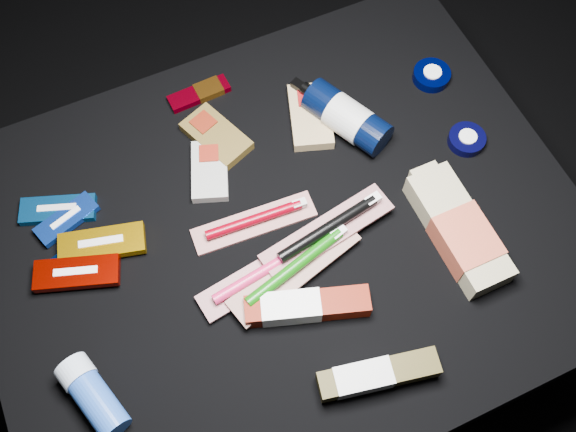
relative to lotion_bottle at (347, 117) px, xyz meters
name	(u,v)px	position (x,y,z in m)	size (l,w,h in m)	color
ground	(284,304)	(-0.19, -0.14, -0.43)	(3.00, 3.00, 0.00)	black
cloth_table	(283,272)	(-0.19, -0.14, -0.23)	(0.98, 0.78, 0.40)	black
luna_bar_0	(58,210)	(-0.51, 0.05, -0.02)	(0.13, 0.09, 0.02)	#0C4E90
luna_bar_1	(67,219)	(-0.50, 0.02, -0.02)	(0.11, 0.07, 0.01)	#133EB4
luna_bar_2	(74,258)	(-0.51, -0.05, -0.02)	(0.11, 0.07, 0.01)	black
luna_bar_3	(102,244)	(-0.46, -0.05, -0.02)	(0.15, 0.08, 0.02)	#BF8705
luna_bar_4	(77,273)	(-0.51, -0.08, -0.01)	(0.14, 0.09, 0.02)	#860800
clif_bar_0	(214,134)	(-0.22, 0.08, -0.02)	(0.11, 0.14, 0.02)	brown
clif_bar_1	(210,169)	(-0.25, 0.02, -0.02)	(0.10, 0.13, 0.02)	#A1A19B
clif_bar_2	(310,114)	(-0.05, 0.05, -0.02)	(0.11, 0.15, 0.02)	tan
power_bar	(202,92)	(-0.21, 0.17, -0.03)	(0.12, 0.04, 0.01)	maroon
lotion_bottle	(347,117)	(0.00, 0.00, 0.00)	(0.12, 0.20, 0.07)	black
cream_tin_upper	(432,75)	(0.19, 0.03, -0.02)	(0.07, 0.07, 0.02)	black
cream_tin_lower	(467,139)	(0.18, -0.12, -0.02)	(0.06, 0.06, 0.02)	black
bodywash_bottle	(459,231)	(0.07, -0.27, -0.01)	(0.08, 0.23, 0.05)	tan
deodorant_stick	(92,395)	(-0.55, -0.27, -0.01)	(0.08, 0.13, 0.05)	#2450AE
toothbrush_pack_0	(256,221)	(-0.22, -0.11, -0.02)	(0.21, 0.06, 0.02)	beige
toothbrush_pack_1	(263,273)	(-0.25, -0.20, -0.02)	(0.22, 0.08, 0.02)	beige
toothbrush_pack_2	(296,267)	(-0.20, -0.21, -0.01)	(0.24, 0.11, 0.03)	#B7AFAB
toothbrush_pack_3	(329,229)	(-0.12, -0.18, 0.00)	(0.24, 0.09, 0.03)	#B0AAA5
toothpaste_carton_red	(301,307)	(-0.21, -0.27, -0.01)	(0.20, 0.10, 0.04)	#6D1203
toothpaste_carton_green	(373,376)	(-0.16, -0.41, -0.01)	(0.18, 0.08, 0.03)	#3C3312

